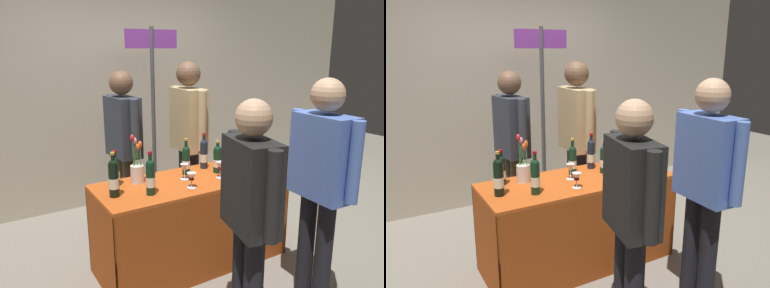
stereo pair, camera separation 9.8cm
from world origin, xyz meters
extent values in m
plane|color=gray|center=(0.00, 0.00, 0.00)|extent=(12.00, 12.00, 0.00)
cube|color=#B2A893|center=(0.00, 1.74, 1.55)|extent=(7.32, 0.12, 3.11)
cube|color=#B74C19|center=(0.00, 0.00, 0.75)|extent=(1.60, 0.64, 0.02)
cube|color=#963E14|center=(0.00, -0.31, 0.37)|extent=(1.60, 0.01, 0.74)
cube|color=#963E14|center=(0.00, 0.31, 0.37)|extent=(1.60, 0.01, 0.74)
cube|color=#963E14|center=(-0.80, 0.00, 0.37)|extent=(0.01, 0.64, 0.74)
cube|color=#963E14|center=(0.80, 0.00, 0.37)|extent=(0.01, 0.64, 0.74)
cylinder|color=black|center=(-0.43, -0.13, 0.88)|extent=(0.07, 0.07, 0.23)
sphere|color=black|center=(-0.43, -0.13, 1.00)|extent=(0.07, 0.07, 0.07)
cylinder|color=black|center=(-0.43, -0.13, 1.03)|extent=(0.03, 0.03, 0.08)
cylinder|color=maroon|center=(-0.43, -0.13, 1.08)|extent=(0.03, 0.03, 0.02)
cylinder|color=beige|center=(-0.43, -0.13, 0.86)|extent=(0.07, 0.07, 0.07)
cylinder|color=black|center=(0.02, 0.13, 0.87)|extent=(0.07, 0.07, 0.21)
sphere|color=black|center=(0.02, 0.13, 0.98)|extent=(0.07, 0.07, 0.07)
cylinder|color=black|center=(0.02, 0.13, 1.02)|extent=(0.03, 0.03, 0.08)
cylinder|color=#B7932D|center=(0.02, 0.13, 1.07)|extent=(0.03, 0.03, 0.02)
cylinder|color=beige|center=(0.02, 0.13, 0.85)|extent=(0.07, 0.07, 0.07)
cylinder|color=#192333|center=(0.25, 0.20, 0.88)|extent=(0.07, 0.07, 0.23)
sphere|color=#192333|center=(0.25, 0.20, 0.99)|extent=(0.07, 0.07, 0.07)
cylinder|color=#192333|center=(0.25, 0.20, 1.03)|extent=(0.03, 0.03, 0.07)
cylinder|color=maroon|center=(0.25, 0.20, 1.08)|extent=(0.03, 0.03, 0.02)
cylinder|color=beige|center=(0.25, 0.20, 0.86)|extent=(0.07, 0.07, 0.07)
cylinder|color=black|center=(0.60, 0.01, 0.86)|extent=(0.07, 0.07, 0.20)
sphere|color=black|center=(0.60, 0.01, 0.97)|extent=(0.07, 0.07, 0.07)
cylinder|color=black|center=(0.60, 0.01, 1.00)|extent=(0.03, 0.03, 0.07)
cylinder|color=maroon|center=(0.60, 0.01, 1.04)|extent=(0.04, 0.04, 0.02)
cylinder|color=beige|center=(0.60, 0.01, 0.85)|extent=(0.07, 0.07, 0.07)
cylinder|color=#38230F|center=(0.38, 0.03, 0.87)|extent=(0.07, 0.07, 0.21)
sphere|color=#38230F|center=(0.38, 0.03, 0.98)|extent=(0.07, 0.07, 0.07)
cylinder|color=#38230F|center=(0.38, 0.03, 1.02)|extent=(0.03, 0.03, 0.08)
cylinder|color=maroon|center=(0.38, 0.03, 1.07)|extent=(0.03, 0.03, 0.02)
cylinder|color=beige|center=(0.38, 0.03, 0.85)|extent=(0.07, 0.07, 0.07)
cylinder|color=black|center=(-0.68, -0.03, 0.88)|extent=(0.08, 0.08, 0.24)
sphere|color=black|center=(-0.68, -0.03, 1.01)|extent=(0.07, 0.07, 0.07)
cylinder|color=black|center=(-0.68, -0.03, 1.04)|extent=(0.03, 0.03, 0.07)
cylinder|color=#B7932D|center=(-0.68, -0.03, 1.09)|extent=(0.03, 0.03, 0.02)
cylinder|color=beige|center=(-0.68, -0.03, 0.86)|extent=(0.08, 0.08, 0.08)
cylinder|color=black|center=(-0.59, 0.19, 0.86)|extent=(0.07, 0.07, 0.20)
sphere|color=black|center=(-0.59, 0.19, 0.96)|extent=(0.07, 0.07, 0.07)
cylinder|color=black|center=(-0.59, 0.19, 1.00)|extent=(0.03, 0.03, 0.07)
cylinder|color=maroon|center=(-0.59, 0.19, 1.04)|extent=(0.03, 0.03, 0.02)
cylinder|color=beige|center=(-0.59, 0.19, 0.85)|extent=(0.07, 0.07, 0.06)
cylinder|color=black|center=(0.28, 0.04, 0.86)|extent=(0.07, 0.07, 0.20)
sphere|color=black|center=(0.28, 0.04, 0.96)|extent=(0.07, 0.07, 0.07)
cylinder|color=black|center=(0.28, 0.04, 1.00)|extent=(0.03, 0.03, 0.07)
cylinder|color=#B7932D|center=(0.28, 0.04, 1.04)|extent=(0.03, 0.03, 0.02)
cylinder|color=beige|center=(0.28, 0.04, 0.85)|extent=(0.08, 0.08, 0.06)
cylinder|color=silver|center=(-0.05, 0.03, 0.76)|extent=(0.07, 0.07, 0.00)
cylinder|color=silver|center=(-0.05, 0.03, 0.80)|extent=(0.01, 0.01, 0.06)
cone|color=silver|center=(-0.05, 0.03, 0.86)|extent=(0.07, 0.07, 0.07)
cylinder|color=silver|center=(0.22, -0.09, 0.76)|extent=(0.07, 0.07, 0.00)
cylinder|color=silver|center=(0.22, -0.09, 0.80)|extent=(0.01, 0.01, 0.06)
cone|color=silver|center=(0.22, -0.09, 0.86)|extent=(0.07, 0.07, 0.07)
cylinder|color=#590C19|center=(0.22, -0.09, 0.84)|extent=(0.04, 0.04, 0.02)
cylinder|color=silver|center=(-0.11, -0.17, 0.76)|extent=(0.07, 0.07, 0.00)
cylinder|color=silver|center=(-0.11, -0.17, 0.79)|extent=(0.01, 0.01, 0.06)
cone|color=silver|center=(-0.11, -0.17, 0.85)|extent=(0.07, 0.07, 0.06)
cylinder|color=#590C19|center=(-0.11, -0.17, 0.83)|extent=(0.04, 0.04, 0.02)
cylinder|color=silver|center=(-0.42, 0.16, 0.83)|extent=(0.11, 0.11, 0.14)
cylinder|color=#38722D|center=(-0.44, 0.18, 0.98)|extent=(0.02, 0.01, 0.30)
ellipsoid|color=red|center=(-0.44, 0.18, 1.13)|extent=(0.03, 0.03, 0.05)
cylinder|color=#38722D|center=(-0.39, 0.15, 0.96)|extent=(0.02, 0.03, 0.24)
ellipsoid|color=#E05B1E|center=(-0.38, 0.16, 1.08)|extent=(0.03, 0.03, 0.05)
cylinder|color=#38722D|center=(-0.42, 0.18, 0.94)|extent=(0.04, 0.04, 0.22)
ellipsoid|color=#E05B1E|center=(-0.40, 0.16, 1.06)|extent=(0.03, 0.03, 0.05)
cylinder|color=#38722D|center=(-0.41, 0.18, 0.94)|extent=(0.02, 0.02, 0.22)
ellipsoid|color=pink|center=(-0.40, 0.18, 1.05)|extent=(0.03, 0.03, 0.05)
cylinder|color=#38722D|center=(-0.43, 0.18, 0.97)|extent=(0.04, 0.02, 0.27)
ellipsoid|color=pink|center=(-0.42, 0.18, 1.10)|extent=(0.03, 0.03, 0.05)
cube|color=silver|center=(0.39, -0.21, 0.84)|extent=(0.13, 0.14, 0.15)
cylinder|color=#2D3347|center=(0.31, 0.66, 0.42)|extent=(0.12, 0.12, 0.85)
cylinder|color=#2D3347|center=(0.31, 0.49, 0.42)|extent=(0.12, 0.12, 0.85)
cube|color=tan|center=(0.31, 0.57, 1.15)|extent=(0.23, 0.43, 0.60)
sphere|color=brown|center=(0.31, 0.57, 1.58)|extent=(0.23, 0.23, 0.23)
cylinder|color=tan|center=(0.32, 0.83, 1.17)|extent=(0.08, 0.08, 0.55)
cylinder|color=tan|center=(0.30, 0.31, 1.17)|extent=(0.08, 0.08, 0.55)
cylinder|color=#4C4233|center=(-0.28, 0.88, 0.40)|extent=(0.12, 0.12, 0.81)
cylinder|color=#4C4233|center=(-0.27, 0.73, 0.40)|extent=(0.12, 0.12, 0.81)
cube|color=#2D333D|center=(-0.28, 0.80, 1.09)|extent=(0.25, 0.41, 0.57)
sphere|color=brown|center=(-0.28, 0.80, 1.50)|extent=(0.22, 0.22, 0.22)
cylinder|color=#2D333D|center=(-0.30, 1.04, 1.11)|extent=(0.08, 0.08, 0.53)
cylinder|color=#2D333D|center=(-0.25, 0.57, 1.11)|extent=(0.08, 0.08, 0.53)
cylinder|color=black|center=(0.49, -0.97, 0.41)|extent=(0.12, 0.12, 0.81)
cylinder|color=black|center=(0.49, -0.81, 0.41)|extent=(0.12, 0.12, 0.81)
cube|color=#4C6BB7|center=(0.49, -0.89, 1.10)|extent=(0.23, 0.43, 0.58)
sphere|color=tan|center=(0.49, -0.89, 1.52)|extent=(0.22, 0.22, 0.22)
cylinder|color=#4C6BB7|center=(0.48, -1.15, 1.13)|extent=(0.08, 0.08, 0.53)
cylinder|color=#4C6BB7|center=(0.50, -0.64, 1.13)|extent=(0.08, 0.08, 0.53)
cylinder|color=black|center=(-0.17, -0.88, 0.39)|extent=(0.12, 0.12, 0.77)
cube|color=black|center=(-0.19, -0.96, 1.05)|extent=(0.29, 0.44, 0.55)
sphere|color=tan|center=(-0.19, -0.96, 1.44)|extent=(0.21, 0.21, 0.21)
cylinder|color=black|center=(-0.24, -1.20, 1.07)|extent=(0.08, 0.08, 0.50)
cylinder|color=black|center=(-0.13, -0.72, 1.07)|extent=(0.08, 0.08, 0.50)
cylinder|color=#47474C|center=(0.22, 1.16, 1.02)|extent=(0.04, 0.04, 2.03)
cube|color=#7A3393|center=(0.22, 1.16, 1.91)|extent=(0.59, 0.02, 0.19)
camera|label=1|loc=(-1.55, -2.54, 1.81)|focal=35.46mm
camera|label=2|loc=(-1.46, -2.58, 1.81)|focal=35.46mm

